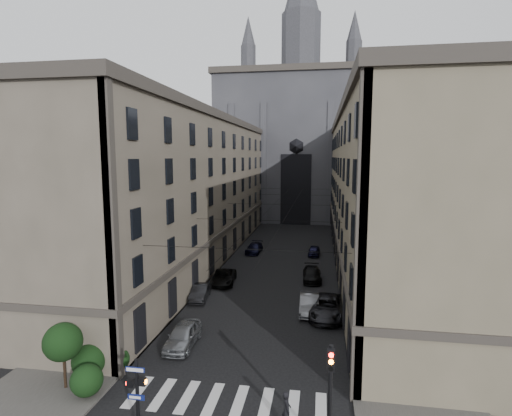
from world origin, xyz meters
The scene contains 19 objects.
sidewalk_left centered at (-10.50, 36.00, 0.07)m, with size 7.00×80.00×0.15m, color #383533.
sidewalk_right centered at (10.50, 36.00, 0.07)m, with size 7.00×80.00×0.15m, color #383533.
zebra_crossing centered at (0.00, 5.00, 0.01)m, with size 11.00×3.20×0.01m, color beige.
building_left centered at (-13.44, 36.00, 9.34)m, with size 13.60×60.60×18.85m.
building_right centered at (13.44, 36.00, 9.34)m, with size 13.60×60.60×18.85m.
gothic_tower centered at (0.00, 74.96, 17.80)m, with size 35.00×23.00×58.00m.
pedestrian_signal_left centered at (-3.51, 1.50, 2.32)m, with size 1.02×0.38×4.00m.
traffic_light_right centered at (5.60, 1.92, 3.29)m, with size 0.34×0.50×5.20m.
shrub_cluster centered at (-8.72, 5.01, 1.80)m, with size 3.90×4.40×3.90m.
tram_wires centered at (0.00, 35.63, 7.25)m, with size 14.00×60.00×0.43m.
car_left_near centered at (-4.58, 10.84, 0.79)m, with size 1.87×4.65×1.58m, color gray.
car_left_midnear centered at (-6.20, 20.15, 0.70)m, with size 1.48×4.25×1.40m, color black.
car_left_midfar centered at (-5.14, 25.12, 0.71)m, with size 2.35×5.09×1.41m, color black.
car_left_far centered at (-4.20, 39.29, 0.68)m, with size 1.91×4.70×1.36m, color black.
car_right_near centered at (4.20, 18.62, 0.78)m, with size 1.66×4.76×1.57m, color slate.
car_right_midnear centered at (5.71, 17.94, 0.83)m, with size 2.74×5.95×1.65m, color black.
car_right_midfar centered at (4.20, 27.79, 0.71)m, with size 1.98×4.87×1.41m, color black.
car_right_far centered at (4.20, 39.11, 0.64)m, with size 1.52×3.78×1.29m, color black.
pedestrian centered at (3.52, 3.40, 0.94)m, with size 0.68×0.45×1.88m, color black.
Camera 1 is at (5.02, -15.17, 13.56)m, focal length 28.00 mm.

